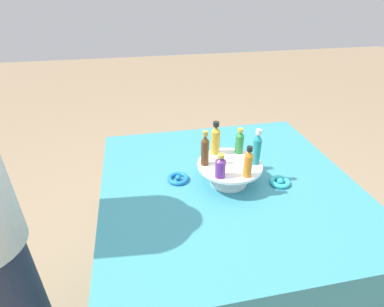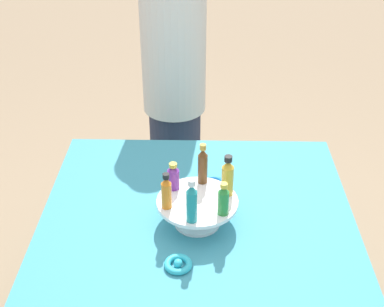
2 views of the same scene
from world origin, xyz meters
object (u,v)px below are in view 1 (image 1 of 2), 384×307
Objects in this scene: display_stand at (229,170)px; bottle_gold at (215,139)px; bottle_green at (240,142)px; ribbon_bow_teal at (280,182)px; bottle_brown at (205,150)px; bottle_orange at (248,163)px; bottle_teal at (257,148)px; ribbon_bow_blue at (178,178)px; bottle_purple at (220,167)px.

display_stand is 0.14m from bottle_gold.
bottle_green is 1.35× the size of ribbon_bow_teal.
bottle_orange is at bearing 140.99° from bottle_brown.
bottle_gold is (-0.06, -0.08, -0.00)m from bottle_brown.
display_stand is 1.78× the size of bottle_brown.
bottle_teal is at bearing -129.01° from bottle_orange.
bottle_gold reaches higher than display_stand.
bottle_green is 0.78× the size of bottle_gold.
ribbon_bow_teal is (-0.14, 0.13, -0.13)m from bottle_green.
bottle_brown reaches higher than ribbon_bow_blue.
bottle_orange is at bearing 13.84° from ribbon_bow_teal.
bottle_brown is 0.19m from ribbon_bow_blue.
display_stand is 0.14m from bottle_teal.
bottle_orange is 0.22m from ribbon_bow_teal.
bottle_orange is 0.18m from bottle_green.
bottle_gold is 0.23m from ribbon_bow_blue.
bottle_purple is 0.18m from bottle_teal.
display_stand is 2.09× the size of bottle_orange.
display_stand is at bearing -14.78° from ribbon_bow_teal.
ribbon_bow_blue is at bearing -12.90° from bottle_teal.
bottle_gold is 1.72× the size of ribbon_bow_teal.
bottle_brown is 1.30× the size of bottle_green.
bottle_teal is 1.79× the size of ribbon_bow_teal.
ribbon_bow_blue is at bearing -31.76° from bottle_orange.
bottle_brown is at bearing 20.99° from bottle_green.
bottle_orange is 0.84× the size of bottle_teal.
bottle_gold is 0.32m from ribbon_bow_teal.
bottle_brown is at bearing -12.90° from ribbon_bow_teal.
bottle_brown is 0.98× the size of bottle_teal.
ribbon_bow_blue is (0.24, -0.15, -0.14)m from bottle_orange.
bottle_teal is (-0.17, -0.06, 0.02)m from bottle_purple.
bottle_orange reaches higher than bottle_green.
display_stand is at bearing 165.22° from ribbon_bow_blue.
bottle_teal is 1.68× the size of ribbon_bow_blue.
display_stand is 1.75× the size of bottle_teal.
bottle_teal is 0.18m from bottle_gold.
bottle_teal reaches higher than display_stand.
ribbon_bow_teal is (-0.24, 0.15, -0.15)m from bottle_gold.
bottle_green is (-0.06, -0.08, 0.08)m from display_stand.
bottle_teal is 1.33× the size of bottle_green.
ribbon_bow_blue is (0.10, -0.04, -0.15)m from bottle_brown.
bottle_green reaches higher than display_stand.
bottle_gold reaches higher than ribbon_bow_teal.
bottle_green is 0.24m from ribbon_bow_teal.
bottle_brown is 0.18m from bottle_green.
bottle_purple is 0.86× the size of bottle_green.
bottle_brown is 1.52× the size of bottle_purple.
bottle_teal is at bearing -159.01° from bottle_purple.
bottle_purple is at bearing 50.99° from bottle_green.
bottle_brown reaches higher than bottle_gold.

